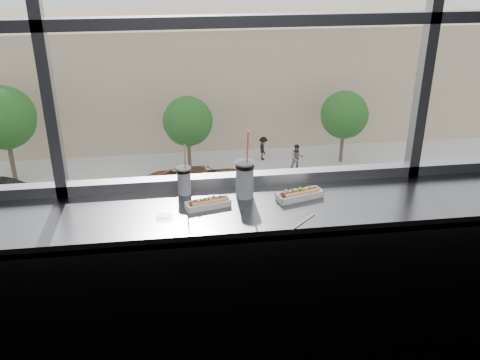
{
  "coord_description": "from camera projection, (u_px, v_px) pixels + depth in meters",
  "views": [
    {
      "loc": [
        -0.4,
        -1.24,
        2.39
      ],
      "look_at": [
        -0.06,
        1.23,
        1.25
      ],
      "focal_mm": 40.0,
      "sensor_mm": 36.0,
      "label": 1
    }
  ],
  "objects": [
    {
      "name": "pedestrian_c",
      "position": [
        263.0,
        146.0,
        34.5
      ],
      "size": [
        0.62,
        0.83,
        1.86
      ],
      "primitive_type": "imported",
      "rotation": [
        0.0,
        0.0,
        1.57
      ],
      "color": "#66605B",
      "rests_on": "far_sidewalk"
    },
    {
      "name": "tree_right",
      "position": [
        344.0,
        115.0,
        33.28
      ],
      "size": [
        3.01,
        3.01,
        4.7
      ],
      "color": "#47382B",
      "rests_on": "far_sidewalk"
    },
    {
      "name": "soda_cup_right",
      "position": [
        245.0,
        178.0,
        2.85
      ],
      "size": [
        0.1,
        0.1,
        0.39
      ],
      "color": "white",
      "rests_on": "counter"
    },
    {
      "name": "tree_left",
      "position": [
        4.0,
        118.0,
        30.46
      ],
      "size": [
        3.67,
        3.67,
        5.74
      ],
      "color": "#47382B",
      "rests_on": "far_sidewalk"
    },
    {
      "name": "car_far_b",
      "position": [
        202.0,
        179.0,
        29.36
      ],
      "size": [
        3.02,
        6.81,
        2.24
      ],
      "primitive_type": "imported",
      "rotation": [
        0.0,
        0.0,
        1.6
      ],
      "color": "brown",
      "rests_on": "street_asphalt"
    },
    {
      "name": "car_near_b",
      "position": [
        5.0,
        275.0,
        21.12
      ],
      "size": [
        2.98,
        6.72,
        2.21
      ],
      "primitive_type": "imported",
      "rotation": [
        0.0,
        0.0,
        1.54
      ],
      "color": "black",
      "rests_on": "street_asphalt"
    },
    {
      "name": "loose_straw",
      "position": [
        303.0,
        222.0,
        2.64
      ],
      "size": [
        0.15,
        0.14,
        0.01
      ],
      "primitive_type": "cylinder",
      "rotation": [
        0.0,
        1.57,
        0.75
      ],
      "color": "white",
      "rests_on": "counter"
    },
    {
      "name": "soda_cup_left",
      "position": [
        184.0,
        179.0,
        2.9
      ],
      "size": [
        0.08,
        0.08,
        0.29
      ],
      "color": "white",
      "rests_on": "counter"
    },
    {
      "name": "far_sidewalk",
      "position": [
        179.0,
        171.0,
        33.3
      ],
      "size": [
        80.0,
        6.0,
        0.04
      ],
      "primitive_type": "cube",
      "color": "silver",
      "rests_on": "plaza_ground"
    },
    {
      "name": "wrapper",
      "position": [
        164.0,
        216.0,
        2.67
      ],
      "size": [
        0.1,
        0.07,
        0.02
      ],
      "primitive_type": "ellipsoid",
      "color": "silver",
      "rests_on": "counter"
    },
    {
      "name": "wall_back_lower",
      "position": [
        244.0,
        264.0,
        3.28
      ],
      "size": [
        6.0,
        0.0,
        6.0
      ],
      "primitive_type": "plane",
      "rotation": [
        1.57,
        0.0,
        0.0
      ],
      "color": "black",
      "rests_on": "ground"
    },
    {
      "name": "counter",
      "position": [
        252.0,
        210.0,
        2.82
      ],
      "size": [
        6.0,
        0.55,
        0.06
      ],
      "primitive_type": "cube",
      "color": "slate",
      "rests_on": "ground"
    },
    {
      "name": "counter_fascia",
      "position": [
        258.0,
        320.0,
        2.8
      ],
      "size": [
        6.0,
        0.04,
        1.04
      ],
      "primitive_type": "cube",
      "color": "slate",
      "rests_on": "ground"
    },
    {
      "name": "car_near_d",
      "position": [
        361.0,
        247.0,
        22.94
      ],
      "size": [
        2.89,
        6.77,
        2.24
      ],
      "primitive_type": "imported",
      "rotation": [
        0.0,
        0.0,
        1.58
      ],
      "color": "silver",
      "rests_on": "street_asphalt"
    },
    {
      "name": "hotdog_tray_left",
      "position": [
        208.0,
        203.0,
        2.78
      ],
      "size": [
        0.24,
        0.13,
        0.06
      ],
      "rotation": [
        0.0,
        0.0,
        0.22
      ],
      "color": "white",
      "rests_on": "counter"
    },
    {
      "name": "car_far_a",
      "position": [
        3.0,
        192.0,
        28.08
      ],
      "size": [
        2.73,
        6.35,
        2.1
      ],
      "primitive_type": "imported",
      "rotation": [
        0.0,
        0.0,
        1.59
      ],
      "color": "black",
      "rests_on": "street_asphalt"
    },
    {
      "name": "pedestrian_d",
      "position": [
        297.0,
        155.0,
        32.82
      ],
      "size": [
        0.92,
        0.69,
        2.06
      ],
      "primitive_type": "imported",
      "color": "#66605B",
      "rests_on": "far_sidewalk"
    },
    {
      "name": "tree_center",
      "position": [
        188.0,
        121.0,
        32.05
      ],
      "size": [
        3.03,
        3.03,
        4.73
      ],
      "color": "#47382B",
      "rests_on": "far_sidewalk"
    },
    {
      "name": "street_asphalt",
      "position": [
        184.0,
        235.0,
        26.09
      ],
      "size": [
        80.0,
        10.0,
        0.06
      ],
      "primitive_type": "cube",
      "color": "black",
      "rests_on": "plaza_ground"
    },
    {
      "name": "plaza_ground",
      "position": [
        173.0,
        101.0,
        47.25
      ],
      "size": [
        120.0,
        120.0,
        0.0
      ],
      "primitive_type": "plane",
      "color": "silver",
      "rests_on": "ground"
    },
    {
      "name": "far_building",
      "position": [
        172.0,
        71.0,
        40.63
      ],
      "size": [
        50.0,
        14.0,
        8.0
      ],
      "primitive_type": "cube",
      "color": "tan",
      "rests_on": "plaza_ground"
    },
    {
      "name": "car_near_c",
      "position": [
        163.0,
        263.0,
        21.91
      ],
      "size": [
        3.48,
        6.74,
        2.15
      ],
      "primitive_type": "imported",
      "rotation": [
        0.0,
        0.0,
        1.44
      ],
      "color": "#8E0004",
      "rests_on": "street_asphalt"
    },
    {
      "name": "hotdog_tray_right",
      "position": [
        300.0,
        194.0,
        2.87
      ],
      "size": [
        0.27,
        0.15,
        0.06
      ],
      "rotation": [
        0.0,
        0.0,
        0.27
      ],
      "color": "white",
      "rests_on": "counter"
    }
  ]
}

